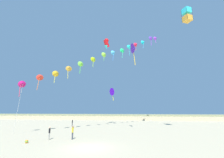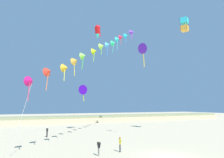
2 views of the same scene
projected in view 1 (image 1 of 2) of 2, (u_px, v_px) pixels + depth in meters
The scene contains 11 objects.
ground_plane at pixel (89, 148), 14.62m from camera, with size 240.00×240.00×0.00m, color beige.
dune_ridge at pixel (123, 117), 59.37m from camera, with size 120.00×9.79×2.01m.
person_near_left at pixel (49, 132), 18.74m from camera, with size 0.29×0.54×1.58m.
person_near_right at pixel (73, 132), 18.98m from camera, with size 0.23×0.58×1.65m.
person_mid_center at pixel (72, 122), 33.83m from camera, with size 0.35×0.53×1.63m.
kite_banner_string at pixel (108, 54), 32.66m from camera, with size 26.24×20.69×24.19m.
large_kite_low_lead at pixel (134, 48), 27.50m from camera, with size 1.54×2.07×4.16m.
large_kite_mid_trail at pixel (113, 92), 41.40m from camera, with size 2.18×2.18×3.68m.
large_kite_high_solo at pixel (187, 15), 27.66m from camera, with size 1.74×1.74×2.63m.
large_kite_outer_drift at pixel (106, 43), 34.71m from camera, with size 1.72×1.85×2.56m.
beach_ball at pixel (27, 141), 16.71m from camera, with size 0.36×0.36×0.36m.
Camera 1 is at (4.47, -15.20, 3.60)m, focal length 24.00 mm.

